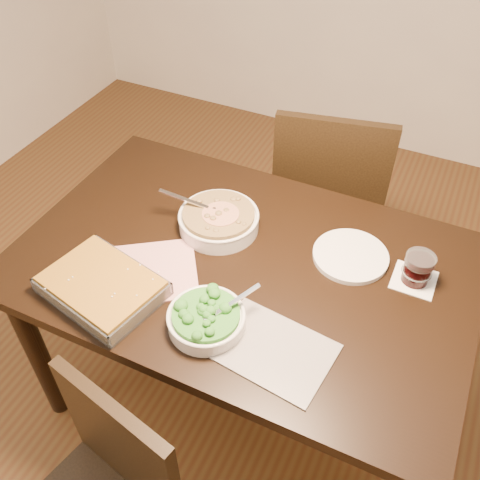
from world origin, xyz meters
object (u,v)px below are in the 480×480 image
at_px(table, 242,282).
at_px(chair_far, 329,192).
at_px(baking_dish, 102,287).
at_px(wine_tumbler, 418,268).
at_px(stew_bowl, 219,219).
at_px(dinner_plate, 350,256).
at_px(broccoli_bowl, 206,319).

xyz_separation_m(table, chair_far, (0.07, 0.71, -0.13)).
xyz_separation_m(baking_dish, wine_tumbler, (0.81, 0.44, 0.03)).
height_order(stew_bowl, dinner_plate, stew_bowl).
relative_size(baking_dish, chair_far, 0.40).
relative_size(table, dinner_plate, 5.99).
bearing_deg(wine_tumbler, broccoli_bowl, -139.46).
height_order(wine_tumbler, dinner_plate, wine_tumbler).
bearing_deg(broccoli_bowl, table, 93.38).
relative_size(broccoli_bowl, baking_dish, 0.60).
bearing_deg(wine_tumbler, stew_bowl, -176.33).
bearing_deg(baking_dish, broccoli_bowl, 17.26).
distance_m(table, baking_dish, 0.44).
distance_m(broccoli_bowl, chair_far, 1.01).
height_order(dinner_plate, chair_far, chair_far).
distance_m(stew_bowl, dinner_plate, 0.44).
height_order(stew_bowl, broccoli_bowl, stew_bowl).
bearing_deg(dinner_plate, wine_tumbler, -2.97).
bearing_deg(chair_far, table, 72.97).
height_order(broccoli_bowl, dinner_plate, broccoli_bowl).
bearing_deg(stew_bowl, broccoli_bowl, -67.89).
bearing_deg(broccoli_bowl, stew_bowl, 112.11).
xyz_separation_m(baking_dish, chair_far, (0.38, 1.00, -0.25)).
bearing_deg(table, baking_dish, -136.74).
distance_m(table, chair_far, 0.73).
bearing_deg(wine_tumbler, dinner_plate, 177.03).
xyz_separation_m(table, broccoli_bowl, (0.02, -0.27, 0.13)).
height_order(table, wine_tumbler, wine_tumbler).
distance_m(broccoli_bowl, dinner_plate, 0.51).
bearing_deg(stew_bowl, wine_tumbler, 3.67).
height_order(table, baking_dish, baking_dish).
xyz_separation_m(stew_bowl, chair_far, (0.20, 0.61, -0.26)).
distance_m(stew_bowl, broccoli_bowl, 0.40).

